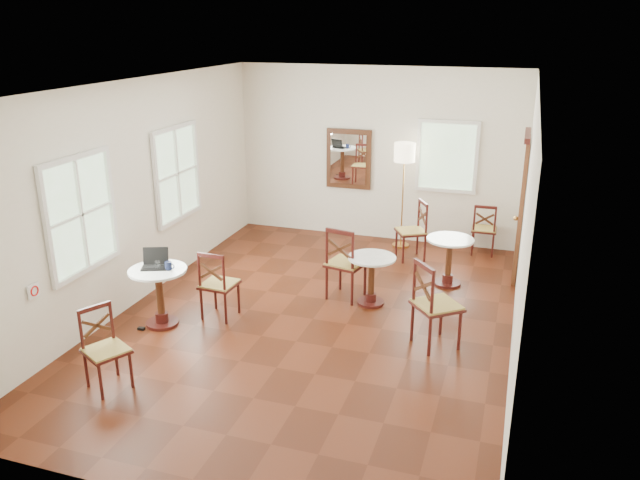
# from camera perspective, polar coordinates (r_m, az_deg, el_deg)

# --- Properties ---
(ground) EXTENTS (7.00, 7.00, 0.00)m
(ground) POSITION_cam_1_polar(r_m,az_deg,el_deg) (8.33, -0.64, -7.16)
(ground) COLOR #4E1E0D
(ground) RESTS_ON ground
(room_shell) EXTENTS (5.02, 7.02, 3.01)m
(room_shell) POSITION_cam_1_polar(r_m,az_deg,el_deg) (7.95, -0.48, 6.05)
(room_shell) COLOR white
(room_shell) RESTS_ON ground
(cafe_table_near) EXTENTS (0.73, 0.73, 0.77)m
(cafe_table_near) POSITION_cam_1_polar(r_m,az_deg,el_deg) (8.25, -14.32, -4.45)
(cafe_table_near) COLOR #421410
(cafe_table_near) RESTS_ON ground
(cafe_table_mid) EXTENTS (0.65, 0.65, 0.69)m
(cafe_table_mid) POSITION_cam_1_polar(r_m,az_deg,el_deg) (8.62, 4.68, -3.15)
(cafe_table_mid) COLOR #421410
(cafe_table_mid) RESTS_ON ground
(cafe_table_back) EXTENTS (0.68, 0.68, 0.72)m
(cafe_table_back) POSITION_cam_1_polar(r_m,az_deg,el_deg) (9.40, 11.60, -1.44)
(cafe_table_back) COLOR #421410
(cafe_table_back) RESTS_ON ground
(chair_near_a) EXTENTS (0.46, 0.46, 0.94)m
(chair_near_a) POSITION_cam_1_polar(r_m,az_deg,el_deg) (8.30, -9.18, -3.96)
(chair_near_a) COLOR #421410
(chair_near_a) RESTS_ON ground
(chair_near_b) EXTENTS (0.56, 0.56, 0.90)m
(chair_near_b) POSITION_cam_1_polar(r_m,az_deg,el_deg) (7.08, -18.86, -9.30)
(chair_near_b) COLOR #421410
(chair_near_b) RESTS_ON ground
(chair_mid_a) EXTENTS (0.58, 0.58, 1.06)m
(chair_mid_a) POSITION_cam_1_polar(r_m,az_deg,el_deg) (8.74, 2.30, -2.09)
(chair_mid_a) COLOR #421410
(chair_mid_a) RESTS_ON ground
(chair_mid_b) EXTENTS (0.70, 0.70, 1.08)m
(chair_mid_b) POSITION_cam_1_polar(r_m,az_deg,el_deg) (7.59, 10.35, -5.78)
(chair_mid_b) COLOR #421410
(chair_mid_b) RESTS_ON ground
(chair_back_a) EXTENTS (0.41, 0.41, 0.87)m
(chair_back_a) POSITION_cam_1_polar(r_m,az_deg,el_deg) (10.79, 14.61, 0.97)
(chair_back_a) COLOR #421410
(chair_back_a) RESTS_ON ground
(chair_back_b) EXTENTS (0.61, 0.61, 0.97)m
(chair_back_b) POSITION_cam_1_polar(r_m,az_deg,el_deg) (10.32, 8.38, 0.84)
(chair_back_b) COLOR #421410
(chair_back_b) RESTS_ON ground
(floor_lamp) EXTENTS (0.35, 0.35, 1.80)m
(floor_lamp) POSITION_cam_1_polar(r_m,az_deg,el_deg) (10.61, 7.64, 7.23)
(floor_lamp) COLOR #BF8C3F
(floor_lamp) RESTS_ON ground
(laptop) EXTENTS (0.39, 0.36, 0.23)m
(laptop) POSITION_cam_1_polar(r_m,az_deg,el_deg) (8.21, -14.68, -1.96)
(laptop) COLOR black
(laptop) RESTS_ON cafe_table_near
(mouse) EXTENTS (0.10, 0.06, 0.04)m
(mouse) POSITION_cam_1_polar(r_m,az_deg,el_deg) (8.19, -14.21, -2.27)
(mouse) COLOR black
(mouse) RESTS_ON cafe_table_near
(navy_mug) EXTENTS (0.13, 0.09, 0.10)m
(navy_mug) POSITION_cam_1_polar(r_m,az_deg,el_deg) (8.07, -13.53, -2.28)
(navy_mug) COLOR black
(navy_mug) RESTS_ON cafe_table_near
(water_glass) EXTENTS (0.07, 0.07, 0.11)m
(water_glass) POSITION_cam_1_polar(r_m,az_deg,el_deg) (8.11, -14.50, -2.22)
(water_glass) COLOR white
(water_glass) RESTS_ON cafe_table_near
(power_adapter) EXTENTS (0.09, 0.05, 0.03)m
(power_adapter) POSITION_cam_1_polar(r_m,az_deg,el_deg) (8.36, -15.87, -7.72)
(power_adapter) COLOR black
(power_adapter) RESTS_ON ground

